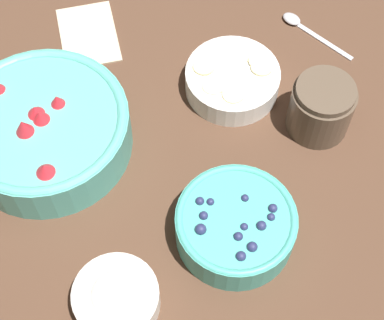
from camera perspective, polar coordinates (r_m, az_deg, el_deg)
name	(u,v)px	position (r m, az deg, el deg)	size (l,w,h in m)	color
ground_plane	(159,185)	(0.91, -2.93, -2.23)	(4.00, 4.00, 0.00)	#4C3323
bowl_strawberries	(43,128)	(0.93, -13.07, 2.76)	(0.25, 0.25, 0.09)	#56B7A8
bowl_blueberries	(236,225)	(0.85, 3.90, -5.78)	(0.16, 0.16, 0.06)	#47AD9E
bowl_bananas	(232,79)	(0.98, 3.61, 7.24)	(0.14, 0.14, 0.04)	white
bowl_cream	(116,297)	(0.82, -6.76, -12.02)	(0.11, 0.11, 0.05)	white
jar_chocolate	(321,109)	(0.95, 11.37, 4.49)	(0.09, 0.09, 0.09)	brown
napkin	(88,34)	(1.08, -9.21, 10.98)	(0.15, 0.13, 0.01)	beige
spoon	(304,27)	(1.09, 9.93, 11.54)	(0.09, 0.12, 0.01)	#B2B2B7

